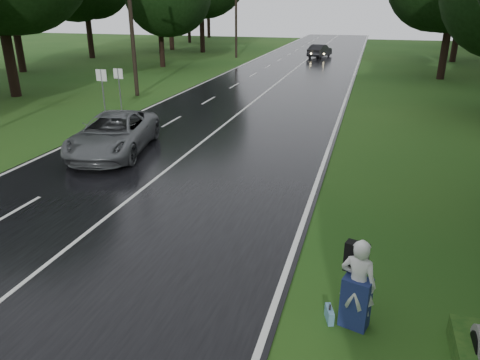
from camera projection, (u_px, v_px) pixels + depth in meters
The scene contains 16 objects.
ground at pixel (53, 261), 11.43m from camera, with size 160.00×160.00×0.00m, color #254915.
road at pixel (252, 103), 29.30m from camera, with size 12.00×140.00×0.04m, color black.
lane_center at pixel (252, 103), 29.29m from camera, with size 0.12×140.00×0.01m, color silver.
grey_car at pixel (114, 134), 19.35m from camera, with size 2.75×5.97×1.66m, color #525557.
far_car at pixel (320, 51), 53.81m from camera, with size 1.58×4.54×1.50m, color black.
hitchhiker at pixel (357, 287), 8.84m from camera, with size 0.82×0.78×1.96m.
suitcase at pixel (329, 314), 9.24m from camera, with size 0.12×0.41×0.29m, color teal.
utility_pole_mid at pixel (137, 96), 31.84m from camera, with size 1.80×0.28×10.32m, color black, non-canonical shape.
utility_pole_far at pixel (236, 58), 53.89m from camera, with size 1.80×0.28×9.40m, color black, non-canonical shape.
road_sign_a at pixel (106, 117), 25.95m from camera, with size 0.64×0.10×2.67m, color white, non-canonical shape.
road_sign_b at pixel (122, 110), 27.54m from camera, with size 0.60×0.10×2.49m, color white, non-canonical shape.
tree_left_d at pixel (17, 96), 31.62m from camera, with size 10.25×10.25×16.01m, color black, non-canonical shape.
tree_left_e at pixel (163, 67), 46.13m from camera, with size 7.57×7.57×11.83m, color black, non-canonical shape.
tree_left_f at pixel (203, 52), 59.80m from camera, with size 10.78×10.78×16.84m, color black, non-canonical shape.
tree_right_e at pixel (440, 79), 38.76m from camera, with size 9.20×9.20×14.38m, color black, non-canonical shape.
tree_right_f at pixel (452, 62), 50.17m from camera, with size 9.76×9.76×15.25m, color black, non-canonical shape.
Camera 1 is at (7.31, -8.17, 6.11)m, focal length 33.64 mm.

